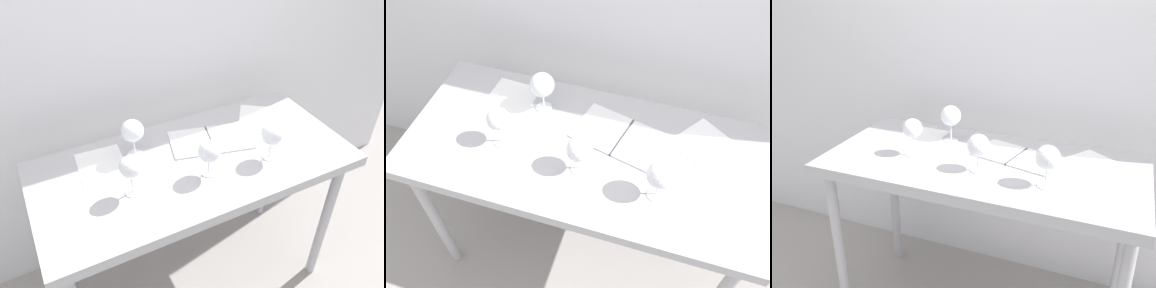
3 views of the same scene
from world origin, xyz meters
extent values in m
plane|color=gray|center=(0.00, 0.00, 0.00)|extent=(6.00, 6.00, 0.00)
cube|color=silver|center=(0.00, 0.49, 1.30)|extent=(3.80, 0.04, 2.60)
cube|color=#AAAAAF|center=(0.00, 0.00, 0.88)|extent=(1.40, 0.64, 0.04)
cube|color=#AAAAAF|center=(0.00, -0.33, 0.88)|extent=(1.40, 0.01, 0.05)
cylinder|color=#AAAAAF|center=(0.64, -0.26, 0.43)|extent=(0.05, 0.05, 0.86)
cylinder|color=#AAAAAF|center=(-0.64, 0.26, 0.43)|extent=(0.05, 0.05, 0.86)
cylinder|color=#AAAAAF|center=(0.64, 0.26, 0.43)|extent=(0.05, 0.05, 0.86)
cylinder|color=white|center=(-0.31, -0.07, 0.90)|extent=(0.07, 0.07, 0.00)
cylinder|color=white|center=(-0.31, -0.07, 0.95)|extent=(0.01, 0.01, 0.09)
sphere|color=white|center=(-0.31, -0.07, 1.03)|extent=(0.09, 0.09, 0.09)
cylinder|color=maroon|center=(-0.31, -0.07, 1.02)|extent=(0.06, 0.06, 0.03)
cylinder|color=white|center=(-0.22, 0.15, 0.90)|extent=(0.07, 0.07, 0.00)
cylinder|color=white|center=(-0.22, 0.15, 0.95)|extent=(0.01, 0.01, 0.08)
sphere|color=white|center=(-0.22, 0.15, 1.03)|extent=(0.10, 0.10, 0.10)
cylinder|color=maroon|center=(-0.22, 0.15, 1.01)|extent=(0.07, 0.07, 0.02)
cylinder|color=white|center=(0.01, -0.11, 0.90)|extent=(0.06, 0.06, 0.00)
cylinder|color=white|center=(0.01, -0.11, 0.94)|extent=(0.01, 0.01, 0.07)
sphere|color=white|center=(0.01, -0.11, 1.02)|extent=(0.09, 0.09, 0.09)
cylinder|color=#5B171A|center=(0.01, -0.11, 1.00)|extent=(0.07, 0.07, 0.02)
cylinder|color=white|center=(0.30, -0.13, 0.90)|extent=(0.06, 0.06, 0.00)
cylinder|color=white|center=(0.30, -0.13, 0.94)|extent=(0.01, 0.01, 0.08)
sphere|color=white|center=(0.30, -0.13, 1.02)|extent=(0.10, 0.10, 0.10)
cylinder|color=maroon|center=(0.30, -0.13, 1.01)|extent=(0.07, 0.07, 0.02)
cube|color=silver|center=(0.04, 0.11, 0.90)|extent=(0.23, 0.25, 0.01)
cube|color=silver|center=(0.22, 0.06, 0.90)|extent=(0.23, 0.25, 0.01)
cube|color=#3F3F47|center=(0.13, 0.09, 0.90)|extent=(0.06, 0.20, 0.01)
cube|color=white|center=(0.43, 0.16, 0.90)|extent=(0.25, 0.26, 0.00)
cube|color=white|center=(-0.37, 0.14, 0.90)|extent=(0.21, 0.25, 0.00)
camera|label=1|loc=(-0.60, -1.16, 2.00)|focal=36.31mm
camera|label=2|loc=(0.27, -0.93, 2.11)|focal=37.53mm
camera|label=3|loc=(0.54, -1.58, 1.70)|focal=39.01mm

